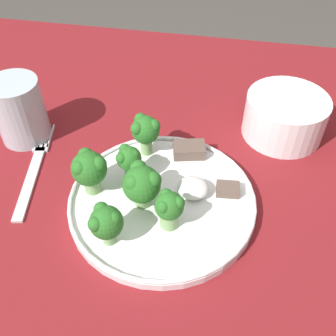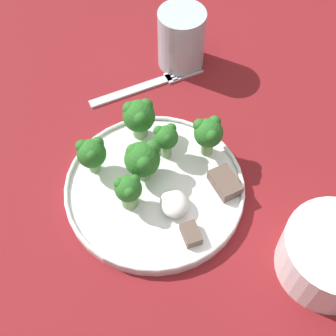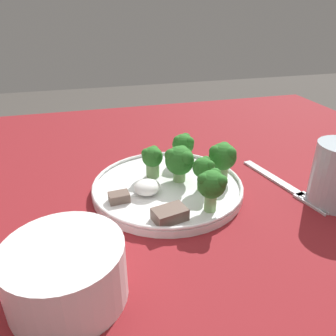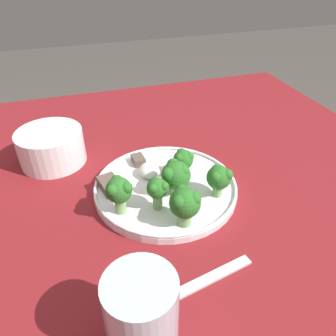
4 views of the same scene
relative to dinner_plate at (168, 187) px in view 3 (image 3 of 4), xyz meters
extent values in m
cube|color=maroon|center=(-0.05, -0.01, -0.02)|extent=(1.10, 1.01, 0.03)
cylinder|color=brown|center=(-0.54, -0.46, -0.39)|extent=(0.06, 0.06, 0.71)
cylinder|color=white|center=(0.00, 0.00, 0.00)|extent=(0.25, 0.25, 0.01)
torus|color=white|center=(0.00, 0.00, 0.01)|extent=(0.25, 0.25, 0.01)
cube|color=silver|center=(-0.20, 0.01, -0.01)|extent=(0.04, 0.14, 0.00)
cube|color=silver|center=(-0.21, 0.08, -0.01)|extent=(0.03, 0.02, 0.00)
cube|color=silver|center=(-0.21, 0.11, -0.01)|extent=(0.01, 0.06, 0.00)
cube|color=silver|center=(-0.21, 0.10, -0.01)|extent=(0.01, 0.06, 0.00)
cube|color=silver|center=(-0.22, 0.10, -0.01)|extent=(0.01, 0.06, 0.00)
cube|color=silver|center=(-0.23, 0.10, -0.01)|extent=(0.01, 0.06, 0.00)
cylinder|color=white|center=(0.16, 0.19, 0.02)|extent=(0.13, 0.13, 0.07)
cylinder|color=white|center=(0.16, 0.19, 0.02)|extent=(0.11, 0.11, 0.05)
cylinder|color=silver|center=(-0.24, 0.10, 0.02)|extent=(0.07, 0.07, 0.06)
cylinder|color=#7FA866|center=(0.02, -0.04, 0.02)|extent=(0.02, 0.02, 0.02)
sphere|color=#286B23|center=(0.02, -0.04, 0.04)|extent=(0.04, 0.04, 0.04)
sphere|color=#286B23|center=(0.03, -0.04, 0.05)|extent=(0.02, 0.02, 0.02)
sphere|color=#286B23|center=(0.01, -0.03, 0.05)|extent=(0.02, 0.02, 0.02)
sphere|color=#286B23|center=(0.01, -0.05, 0.05)|extent=(0.02, 0.02, 0.02)
cylinder|color=#7FA866|center=(-0.04, 0.09, 0.02)|extent=(0.02, 0.02, 0.03)
sphere|color=#286B23|center=(-0.04, 0.09, 0.05)|extent=(0.04, 0.04, 0.04)
sphere|color=#286B23|center=(-0.03, 0.09, 0.06)|extent=(0.02, 0.02, 0.02)
sphere|color=#286B23|center=(-0.05, 0.10, 0.06)|extent=(0.02, 0.02, 0.02)
sphere|color=#286B23|center=(-0.05, 0.08, 0.06)|extent=(0.02, 0.02, 0.02)
cylinder|color=#7FA866|center=(-0.05, 0.03, 0.02)|extent=(0.02, 0.02, 0.03)
sphere|color=#286B23|center=(-0.05, 0.03, 0.04)|extent=(0.03, 0.03, 0.03)
sphere|color=#286B23|center=(-0.04, 0.03, 0.05)|extent=(0.02, 0.02, 0.02)
sphere|color=#286B23|center=(-0.06, 0.04, 0.05)|extent=(0.02, 0.02, 0.02)
sphere|color=#286B23|center=(-0.06, 0.02, 0.05)|extent=(0.02, 0.02, 0.02)
cylinder|color=#7FA866|center=(-0.05, -0.08, 0.01)|extent=(0.02, 0.02, 0.02)
sphere|color=#286B23|center=(-0.05, -0.08, 0.04)|extent=(0.04, 0.04, 0.04)
sphere|color=#286B23|center=(-0.04, -0.08, 0.05)|extent=(0.02, 0.02, 0.02)
sphere|color=#286B23|center=(-0.06, -0.07, 0.05)|extent=(0.02, 0.02, 0.02)
sphere|color=#286B23|center=(-0.06, -0.09, 0.05)|extent=(0.02, 0.02, 0.02)
cylinder|color=#7FA866|center=(-0.02, -0.01, 0.01)|extent=(0.02, 0.02, 0.02)
sphere|color=#286B23|center=(-0.02, -0.01, 0.04)|extent=(0.05, 0.05, 0.05)
sphere|color=#286B23|center=(-0.01, -0.01, 0.05)|extent=(0.02, 0.02, 0.02)
sphere|color=#286B23|center=(-0.03, 0.01, 0.05)|extent=(0.02, 0.02, 0.02)
sphere|color=#286B23|center=(-0.03, -0.02, 0.05)|extent=(0.02, 0.02, 0.02)
cylinder|color=#7FA866|center=(-0.10, 0.00, 0.02)|extent=(0.02, 0.02, 0.03)
sphere|color=#286B23|center=(-0.10, 0.00, 0.04)|extent=(0.05, 0.05, 0.05)
sphere|color=#286B23|center=(-0.08, 0.00, 0.06)|extent=(0.02, 0.02, 0.02)
sphere|color=#286B23|center=(-0.10, 0.01, 0.06)|extent=(0.02, 0.02, 0.02)
sphere|color=#286B23|center=(-0.10, -0.01, 0.06)|extent=(0.02, 0.02, 0.02)
cube|color=brown|center=(0.02, 0.10, 0.01)|extent=(0.05, 0.04, 0.02)
cube|color=brown|center=(0.09, 0.03, 0.01)|extent=(0.03, 0.02, 0.01)
ellipsoid|color=white|center=(0.04, 0.02, 0.01)|extent=(0.04, 0.04, 0.02)
camera|label=1|loc=(0.07, -0.33, 0.41)|focal=42.00mm
camera|label=2|loc=(0.34, -0.06, 0.56)|focal=50.00mm
camera|label=3|loc=(0.12, 0.46, 0.28)|focal=35.00mm
camera|label=4|loc=(-0.44, 0.14, 0.36)|focal=35.00mm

